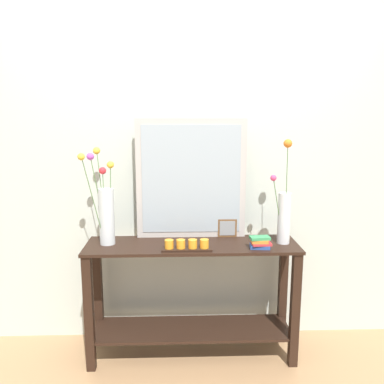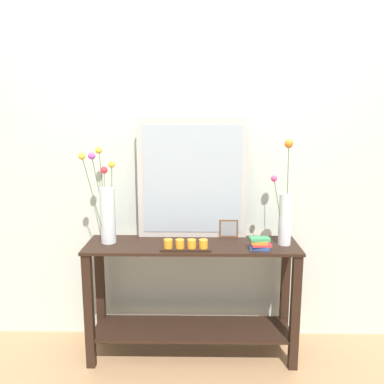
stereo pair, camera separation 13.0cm
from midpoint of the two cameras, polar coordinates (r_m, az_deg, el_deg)
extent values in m
cube|color=#A87F56|center=(3.02, 1.33, -22.11)|extent=(7.00, 6.00, 0.02)
cube|color=beige|center=(2.86, 1.40, 5.16)|extent=(6.40, 0.08, 2.70)
cube|color=black|center=(2.67, 1.40, -7.59)|extent=(1.40, 0.38, 0.02)
cube|color=black|center=(2.92, 1.34, -18.89)|extent=(1.34, 0.34, 0.02)
cube|color=black|center=(2.76, -13.07, -16.24)|extent=(0.06, 0.06, 0.78)
cube|color=black|center=(2.77, 15.78, -16.25)|extent=(0.06, 0.06, 0.78)
cube|color=black|center=(3.03, -11.65, -13.63)|extent=(0.06, 0.06, 0.78)
cube|color=black|center=(3.04, 14.28, -13.65)|extent=(0.06, 0.06, 0.78)
cube|color=#B7B2AD|center=(2.73, 1.36, 1.83)|extent=(0.75, 0.03, 0.81)
cube|color=#9EADB7|center=(2.72, 1.36, 1.78)|extent=(0.67, 0.00, 0.73)
cylinder|color=silver|center=(2.69, -10.53, -3.32)|extent=(0.10, 0.10, 0.37)
cylinder|color=#4C753D|center=(2.71, -11.11, -0.44)|extent=(0.07, 0.12, 0.59)
sphere|color=yellow|center=(2.74, -11.81, 5.83)|extent=(0.05, 0.05, 0.05)
cylinder|color=#4C753D|center=(2.69, -9.97, -1.44)|extent=(0.02, 0.02, 0.50)
sphere|color=yellow|center=(2.65, -9.98, 3.90)|extent=(0.05, 0.05, 0.05)
cylinder|color=#4C753D|center=(2.61, -12.36, -1.12)|extent=(0.10, 0.12, 0.57)
sphere|color=yellow|center=(2.52, -13.98, 4.96)|extent=(0.04, 0.04, 0.04)
cylinder|color=#4C753D|center=(2.69, -10.84, -1.88)|extent=(0.02, 0.05, 0.46)
sphere|color=red|center=(2.68, -11.05, 3.08)|extent=(0.05, 0.05, 0.05)
cylinder|color=#4C753D|center=(2.68, -11.53, -0.91)|extent=(0.09, 0.02, 0.56)
sphere|color=#B24CB7|center=(2.64, -12.70, 5.02)|extent=(0.05, 0.05, 0.05)
cylinder|color=silver|center=(2.69, 14.46, -3.81)|extent=(0.08, 0.08, 0.34)
cylinder|color=#4C753D|center=(2.64, 14.76, -0.33)|extent=(0.02, 0.02, 0.64)
sphere|color=orange|center=(2.59, 15.00, 6.63)|extent=(0.05, 0.05, 0.05)
cylinder|color=#4C753D|center=(2.65, 13.64, -2.60)|extent=(0.09, 0.04, 0.42)
sphere|color=#EA4275|center=(2.59, 12.99, 1.87)|extent=(0.04, 0.04, 0.04)
cube|color=black|center=(2.55, 0.58, -8.09)|extent=(0.32, 0.09, 0.01)
cylinder|color=orange|center=(2.55, -1.94, -7.36)|extent=(0.06, 0.06, 0.05)
cylinder|color=orange|center=(2.54, -0.26, -7.37)|extent=(0.06, 0.06, 0.05)
cylinder|color=orange|center=(2.54, 1.42, -7.38)|extent=(0.06, 0.06, 0.05)
cylinder|color=orange|center=(2.55, 3.10, -7.38)|extent=(0.06, 0.06, 0.05)
cube|color=brown|center=(2.81, 6.54, -5.18)|extent=(0.13, 0.01, 0.13)
cube|color=gray|center=(2.80, 6.56, -5.22)|extent=(0.11, 0.00, 0.10)
cube|color=#2D519E|center=(2.61, 11.00, -7.75)|extent=(0.13, 0.09, 0.02)
cube|color=#C63338|center=(2.60, 11.22, -7.36)|extent=(0.13, 0.08, 0.02)
cube|color=orange|center=(2.59, 10.97, -7.01)|extent=(0.11, 0.07, 0.02)
cube|color=#388E56|center=(2.59, 11.02, -6.57)|extent=(0.13, 0.08, 0.02)
camera|label=1|loc=(0.06, -88.56, 0.28)|focal=37.55mm
camera|label=2|loc=(0.06, 91.44, -0.28)|focal=37.55mm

